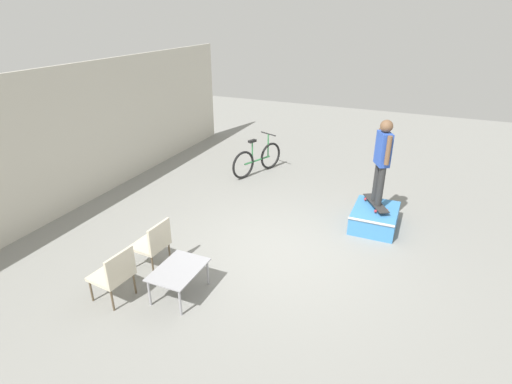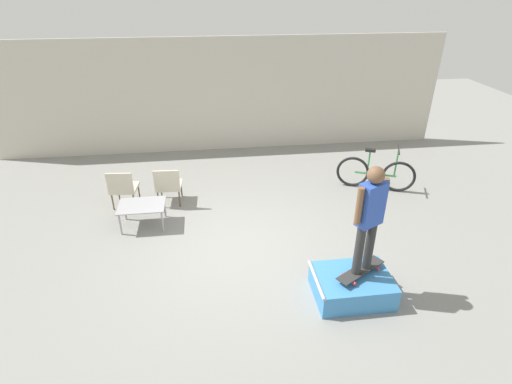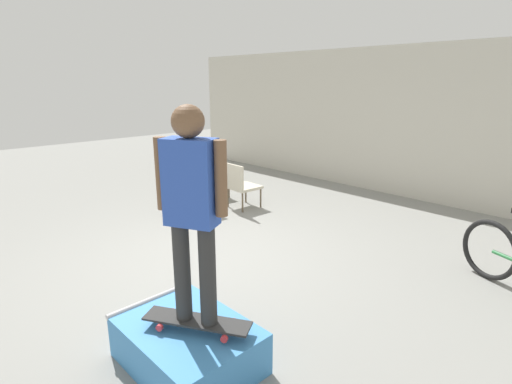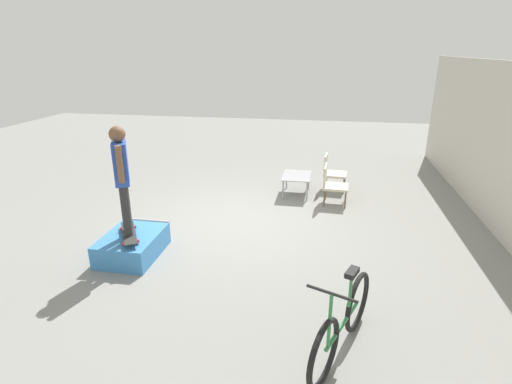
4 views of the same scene
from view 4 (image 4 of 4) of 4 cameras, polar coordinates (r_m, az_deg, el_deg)
The scene contains 8 objects.
ground_plane at distance 7.83m, azimuth -2.64°, elevation -4.32°, with size 24.00×24.00×0.00m, color gray.
skate_ramp_box at distance 6.86m, azimuth -17.20°, elevation -7.22°, with size 1.16×0.85×0.40m.
skateboard_on_ramp at distance 6.64m, azimuth -17.70°, elevation -5.60°, with size 0.86×0.62×0.07m.
person_skater at distance 6.30m, azimuth -18.64°, elevation 2.68°, with size 0.52×0.35×1.69m.
coffee_table at distance 9.20m, azimuth 5.82°, elevation 2.09°, with size 0.88×0.63×0.46m.
patio_chair_left at distance 9.61m, azimuth 10.77°, elevation 3.00°, with size 0.57×0.57×0.85m.
patio_chair_right at distance 8.73m, azimuth 10.78°, elevation 1.27°, with size 0.55×0.55×0.85m.
bicycle at distance 4.66m, azimuth 12.21°, elevation -17.91°, with size 1.63×0.76×1.02m.
Camera 4 is at (6.97, 1.59, 3.21)m, focal length 28.00 mm.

